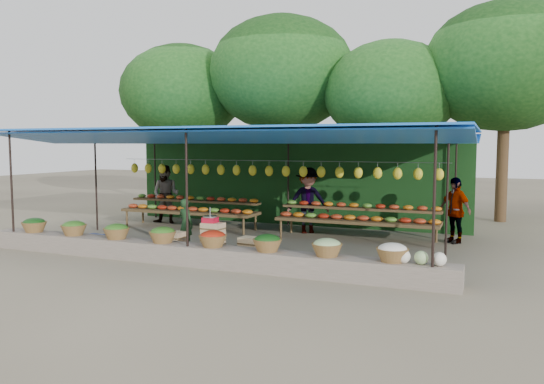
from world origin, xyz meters
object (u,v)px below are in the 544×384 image
at_px(weighing_scale, 210,219).
at_px(blue_crate_front, 95,240).
at_px(crate_counter, 212,243).
at_px(blue_crate_back, 87,242).
at_px(vendor_seated, 186,224).

distance_m(weighing_scale, blue_crate_front, 3.39).
bearing_deg(weighing_scale, crate_counter, 0.00).
distance_m(weighing_scale, blue_crate_back, 3.35).
height_order(crate_counter, blue_crate_back, crate_counter).
bearing_deg(blue_crate_back, weighing_scale, -18.84).
bearing_deg(blue_crate_back, vendor_seated, -3.23).
relative_size(crate_counter, blue_crate_front, 5.37).
xyz_separation_m(crate_counter, weighing_scale, (-0.04, -0.00, 0.54)).
relative_size(weighing_scale, vendor_seated, 0.28).
distance_m(vendor_seated, blue_crate_back, 2.45).
xyz_separation_m(crate_counter, vendor_seated, (-1.03, 0.60, 0.29)).
height_order(crate_counter, weighing_scale, weighing_scale).
xyz_separation_m(weighing_scale, blue_crate_back, (-3.27, -0.17, -0.72)).
xyz_separation_m(weighing_scale, vendor_seated, (-0.99, 0.60, -0.25)).
xyz_separation_m(weighing_scale, blue_crate_front, (-3.31, 0.15, -0.72)).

